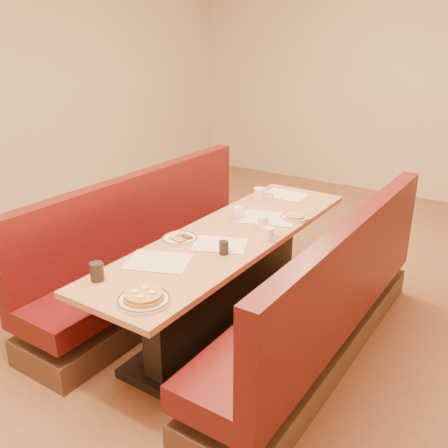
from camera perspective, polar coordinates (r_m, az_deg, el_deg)
The scene contains 19 objects.
ground at distance 3.89m, azimuth 0.69°, elevation -11.38°, with size 8.00×8.00×0.00m, color #9E6647.
room_envelope at distance 3.28m, azimuth 0.84°, elevation 18.37°, with size 6.04×8.04×2.82m.
diner_table at distance 3.70m, azimuth 0.71°, elevation -6.49°, with size 0.70×2.50×0.75m.
booth_left at distance 4.11m, azimuth -7.89°, elevation -3.94°, with size 0.55×2.50×1.05m.
booth_right at distance 3.41m, azimuth 11.21°, elevation -9.76°, with size 0.55×2.50×1.05m.
placemat_near_left at distance 3.14m, azimuth -7.51°, elevation -4.26°, with size 0.39×0.29×0.00m, color beige.
placemat_near_right at distance 3.36m, azimuth -0.45°, elevation -2.34°, with size 0.35×0.27×0.00m, color beige.
placemat_far_left at distance 4.39m, azimuth 7.02°, elevation 3.32°, with size 0.35×0.27×0.00m, color beige.
placemat_far_right at distance 3.83m, azimuth 5.05°, elevation 0.68°, with size 0.40×0.30×0.00m, color beige.
pancake_plate at distance 2.71m, azimuth -9.16°, elevation -8.37°, with size 0.29×0.29×0.07m.
eggs_plate at distance 3.45m, azimuth -5.12°, elevation -1.57°, with size 0.25×0.25×0.05m.
extra_plate_mid at distance 3.85m, azimuth 8.08°, elevation 0.80°, with size 0.22×0.22×0.04m.
extra_plate_far at distance 4.32m, azimuth 4.37°, elevation 3.26°, with size 0.20×0.20×0.04m.
coffee_mug_a at distance 3.43m, azimuth 5.20°, elevation -1.11°, with size 0.12×0.08×0.09m.
coffee_mug_b at distance 3.83m, azimuth 1.65°, elevation 1.39°, with size 0.11×0.08×0.09m.
coffee_mug_c at distance 3.64m, azimuth 4.51°, elevation 0.20°, with size 0.11×0.08×0.09m.
coffee_mug_d at distance 4.25m, azimuth 4.08°, elevation 3.48°, with size 0.13×0.09×0.10m.
soda_tumbler_near at distance 2.97m, azimuth -14.33°, elevation -5.30°, with size 0.08×0.08×0.11m.
soda_tumbler_mid at distance 3.21m, azimuth -0.03°, elevation -2.72°, with size 0.06×0.06×0.09m.
Camera 1 is at (1.78, -2.74, 2.10)m, focal length 40.00 mm.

